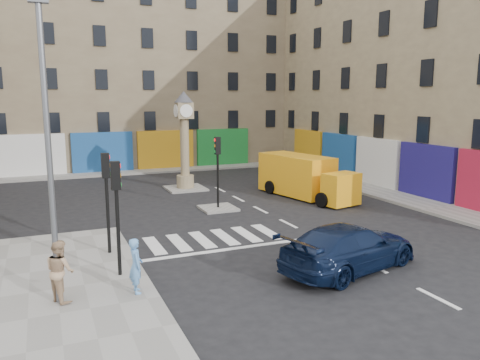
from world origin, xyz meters
TOP-DOWN VIEW (x-y plane):
  - ground at (0.00, 0.00)m, footprint 120.00×120.00m
  - sidewalk_left at (-11.00, -2.00)m, footprint 7.00×16.00m
  - sidewalk_right at (8.70, 10.00)m, footprint 2.60×30.00m
  - sidewalk_far at (-4.00, 22.20)m, footprint 32.00×2.40m
  - island_near at (-2.00, 8.00)m, footprint 1.80×1.80m
  - island_far at (-2.00, 14.00)m, footprint 2.40×2.40m
  - building_right at (15.00, 10.00)m, footprint 10.00×30.00m
  - building_far at (-4.00, 28.00)m, footprint 32.00×10.00m
  - traffic_light_left_near at (-8.30, 0.20)m, footprint 0.28×0.22m
  - traffic_light_left_far at (-8.30, 2.60)m, footprint 0.28×0.22m
  - traffic_light_island at (-2.00, 8.00)m, footprint 0.28×0.22m
  - lamp_post at (-10.20, -1.20)m, footprint 0.50×0.25m
  - clock_pillar at (-2.00, 14.00)m, footprint 1.20×1.20m
  - navy_sedan at (-0.96, -2.00)m, footprint 5.85×3.60m
  - yellow_van at (3.75, 8.93)m, footprint 3.32×6.94m
  - pedestrian_blue at (-8.06, -1.41)m, footprint 0.39×0.60m
  - pedestrian_tan at (-10.12, -1.16)m, footprint 0.98×1.07m

SIDE VIEW (x-z plane):
  - ground at x=0.00m, z-range 0.00..0.00m
  - island_near at x=-2.00m, z-range 0.00..0.12m
  - island_far at x=-2.00m, z-range 0.00..0.12m
  - sidewalk_left at x=-11.00m, z-range 0.00..0.15m
  - sidewalk_right at x=8.70m, z-range 0.00..0.15m
  - sidewalk_far at x=-4.00m, z-range 0.00..0.15m
  - navy_sedan at x=-0.96m, z-range 0.00..1.58m
  - pedestrian_blue at x=-8.06m, z-range 0.15..1.79m
  - pedestrian_tan at x=-10.12m, z-range 0.15..1.92m
  - yellow_van at x=3.75m, z-range -0.01..2.42m
  - traffic_light_island at x=-2.00m, z-range 0.74..4.44m
  - traffic_light_left_near at x=-8.30m, z-range 0.77..4.47m
  - traffic_light_left_far at x=-8.30m, z-range 0.77..4.47m
  - clock_pillar at x=-2.00m, z-range 0.50..6.60m
  - lamp_post at x=-10.20m, z-range 0.64..8.94m
  - building_right at x=15.00m, z-range 0.00..16.00m
  - building_far at x=-4.00m, z-range 0.00..17.00m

